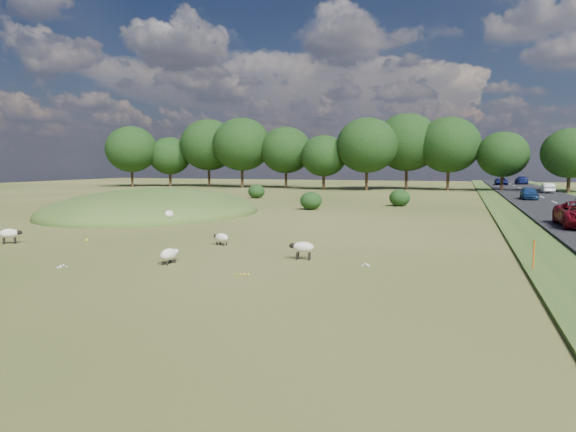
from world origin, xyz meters
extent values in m
plane|color=#374816|center=(0.00, 20.00, 0.00)|extent=(160.00, 160.00, 0.00)
ellipsoid|color=#33561E|center=(-12.00, 12.00, 0.00)|extent=(16.00, 20.00, 4.00)
cube|color=black|center=(20.00, 30.00, 0.12)|extent=(8.00, 150.00, 0.25)
cylinder|color=black|center=(-42.96, 52.57, 1.89)|extent=(0.44, 0.44, 3.77)
ellipsoid|color=black|center=(-42.96, 52.57, 6.50)|extent=(8.81, 8.81, 7.93)
cylinder|color=black|center=(-37.62, 56.23, 1.56)|extent=(0.44, 0.44, 3.12)
ellipsoid|color=black|center=(-37.62, 56.23, 5.38)|extent=(7.28, 7.28, 6.55)
cylinder|color=black|center=(-30.54, 57.35, 2.11)|extent=(0.44, 0.44, 4.21)
ellipsoid|color=black|center=(-30.54, 57.35, 7.25)|extent=(9.83, 9.83, 8.84)
cylinder|color=black|center=(-23.43, 55.54, 2.09)|extent=(0.44, 0.44, 4.18)
ellipsoid|color=black|center=(-23.43, 55.54, 7.20)|extent=(9.75, 9.75, 8.78)
cylinder|color=black|center=(-15.94, 56.24, 1.80)|extent=(0.44, 0.44, 3.61)
ellipsoid|color=black|center=(-15.94, 56.24, 6.21)|extent=(8.41, 8.41, 7.57)
cylinder|color=black|center=(-8.82, 53.43, 1.51)|extent=(0.44, 0.44, 3.02)
ellipsoid|color=black|center=(-8.82, 53.43, 5.20)|extent=(7.04, 7.04, 6.34)
cylinder|color=black|center=(-2.08, 52.98, 1.95)|extent=(0.44, 0.44, 3.90)
ellipsoid|color=black|center=(-2.08, 52.98, 6.71)|extent=(9.09, 9.09, 8.18)
cylinder|color=black|center=(3.25, 57.90, 2.11)|extent=(0.44, 0.44, 4.22)
ellipsoid|color=black|center=(3.25, 57.90, 7.27)|extent=(9.85, 9.85, 8.86)
cylinder|color=black|center=(9.45, 56.94, 1.97)|extent=(0.44, 0.44, 3.94)
ellipsoid|color=black|center=(9.45, 56.94, 6.79)|extent=(9.20, 9.20, 8.28)
cylinder|color=black|center=(16.87, 56.01, 1.54)|extent=(0.44, 0.44, 3.09)
ellipsoid|color=black|center=(16.87, 56.01, 5.32)|extent=(7.20, 7.20, 6.48)
cylinder|color=black|center=(24.77, 52.46, 1.56)|extent=(0.44, 0.44, 3.12)
ellipsoid|color=black|center=(24.77, 52.46, 5.38)|extent=(7.29, 7.29, 6.56)
ellipsoid|color=black|center=(-0.97, 19.09, 0.78)|extent=(1.90, 1.90, 1.55)
ellipsoid|color=black|center=(5.89, 25.28, 0.80)|extent=(1.95, 1.95, 1.59)
ellipsoid|color=black|center=(-11.07, 31.41, 0.79)|extent=(1.94, 1.94, 1.58)
cylinder|color=#D8590C|center=(13.88, -3.09, 0.60)|extent=(0.06, 0.06, 1.20)
ellipsoid|color=beige|center=(5.19, -3.51, 0.54)|extent=(0.88, 0.48, 0.45)
ellipsoid|color=black|center=(4.72, -3.51, 0.57)|extent=(0.29, 0.22, 0.22)
cylinder|color=black|center=(4.94, -3.62, 0.16)|extent=(0.06, 0.06, 0.32)
cylinder|color=black|center=(4.94, -3.40, 0.16)|extent=(0.06, 0.06, 0.32)
cylinder|color=black|center=(5.45, -3.61, 0.16)|extent=(0.06, 0.06, 0.32)
cylinder|color=black|center=(5.45, -3.39, 0.16)|extent=(0.06, 0.06, 0.32)
ellipsoid|color=beige|center=(0.40, -6.06, 0.39)|extent=(0.52, 0.91, 0.45)
ellipsoid|color=silver|center=(0.42, -5.58, 0.42)|extent=(0.23, 0.30, 0.23)
cylinder|color=black|center=(0.30, -5.79, 0.08)|extent=(0.06, 0.06, 0.17)
cylinder|color=black|center=(0.52, -5.81, 0.08)|extent=(0.06, 0.06, 0.17)
cylinder|color=black|center=(0.27, -6.31, 0.08)|extent=(0.06, 0.06, 0.17)
cylinder|color=black|center=(0.49, -6.32, 0.08)|extent=(0.06, 0.06, 0.17)
ellipsoid|color=beige|center=(0.30, -1.09, 0.37)|extent=(0.95, 0.78, 0.43)
ellipsoid|color=black|center=(-0.11, -0.89, 0.40)|extent=(0.34, 0.31, 0.22)
cylinder|color=black|center=(0.03, -1.07, 0.08)|extent=(0.06, 0.06, 0.16)
cylinder|color=black|center=(0.13, -0.89, 0.08)|extent=(0.06, 0.06, 0.16)
cylinder|color=black|center=(0.47, -1.29, 0.08)|extent=(0.06, 0.06, 0.16)
cylinder|color=black|center=(0.56, -1.11, 0.08)|extent=(0.06, 0.06, 0.16)
ellipsoid|color=beige|center=(-9.86, -4.08, 0.54)|extent=(0.98, 0.83, 0.44)
ellipsoid|color=black|center=(-9.46, -3.84, 0.57)|extent=(0.35, 0.32, 0.22)
cylinder|color=black|center=(-9.70, -3.86, 0.16)|extent=(0.06, 0.06, 0.32)
cylinder|color=black|center=(-9.59, -4.05, 0.16)|extent=(0.06, 0.06, 0.32)
cylinder|color=black|center=(-10.13, -4.11, 0.16)|extent=(0.06, 0.06, 0.32)
cylinder|color=black|center=(-10.02, -4.30, 0.16)|extent=(0.06, 0.06, 0.32)
ellipsoid|color=beige|center=(-6.71, 5.55, 0.66)|extent=(0.99, 1.21, 0.55)
ellipsoid|color=black|center=(-6.97, 6.07, 0.70)|extent=(0.39, 0.43, 0.27)
cylinder|color=black|center=(-6.97, 5.77, 0.19)|extent=(0.08, 0.08, 0.39)
cylinder|color=black|center=(-6.73, 5.89, 0.19)|extent=(0.08, 0.08, 0.39)
cylinder|color=black|center=(-6.69, 5.21, 0.19)|extent=(0.08, 0.08, 0.39)
cylinder|color=black|center=(-6.45, 5.33, 0.19)|extent=(0.08, 0.08, 0.39)
imported|color=silver|center=(21.90, 49.60, 0.87)|extent=(1.31, 3.77, 1.24)
imported|color=navy|center=(18.10, 35.42, 0.91)|extent=(1.55, 3.86, 1.31)
imported|color=navy|center=(21.90, 79.86, 0.97)|extent=(2.01, 4.94, 1.43)
imported|color=navy|center=(18.10, 75.00, 0.88)|extent=(2.10, 4.56, 1.27)
camera|label=1|loc=(11.25, -23.51, 3.95)|focal=32.00mm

